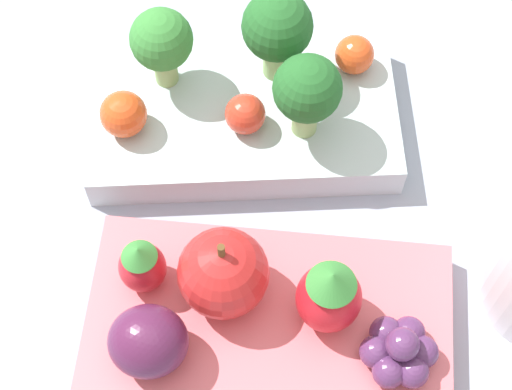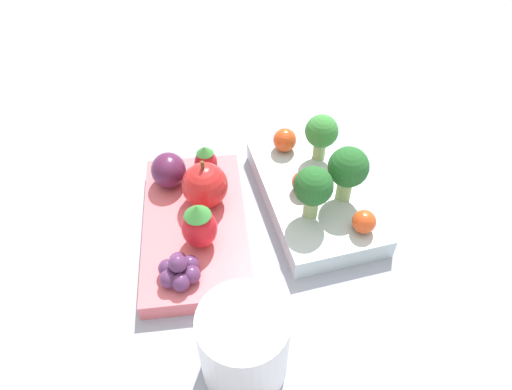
# 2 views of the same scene
# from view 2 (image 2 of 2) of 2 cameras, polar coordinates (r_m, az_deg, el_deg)

# --- Properties ---
(ground_plane) EXTENTS (4.00, 4.00, 0.00)m
(ground_plane) POSITION_cam_2_polar(r_m,az_deg,el_deg) (0.50, 0.03, -2.77)
(ground_plane) COLOR #939EB2
(bento_box_savoury) EXTENTS (0.19, 0.11, 0.02)m
(bento_box_savoury) POSITION_cam_2_polar(r_m,az_deg,el_deg) (0.51, 7.19, 0.02)
(bento_box_savoury) COLOR silver
(bento_box_savoury) RESTS_ON ground_plane
(bento_box_fruit) EXTENTS (0.20, 0.12, 0.02)m
(bento_box_fruit) POSITION_cam_2_polar(r_m,az_deg,el_deg) (0.48, -7.61, -3.87)
(bento_box_fruit) COLOR #DB6670
(bento_box_fruit) RESTS_ON ground_plane
(broccoli_floret_0) EXTENTS (0.04, 0.04, 0.06)m
(broccoli_floret_0) POSITION_cam_2_polar(r_m,az_deg,el_deg) (0.47, 11.43, 3.23)
(broccoli_floret_0) COLOR #93B770
(broccoli_floret_0) RESTS_ON bento_box_savoury
(broccoli_floret_1) EXTENTS (0.04, 0.04, 0.06)m
(broccoli_floret_1) POSITION_cam_2_polar(r_m,az_deg,el_deg) (0.45, 7.16, 0.90)
(broccoli_floret_1) COLOR #93B770
(broccoli_floret_1) RESTS_ON bento_box_savoury
(broccoli_floret_2) EXTENTS (0.04, 0.04, 0.06)m
(broccoli_floret_2) POSITION_cam_2_polar(r_m,az_deg,el_deg) (0.51, 8.18, 7.70)
(broccoli_floret_2) COLOR #93B770
(broccoli_floret_2) RESTS_ON bento_box_savoury
(cherry_tomato_0) EXTENTS (0.02, 0.02, 0.02)m
(cherry_tomato_0) POSITION_cam_2_polar(r_m,az_deg,el_deg) (0.46, 13.35, -3.26)
(cherry_tomato_0) COLOR #DB4C1E
(cherry_tomato_0) RESTS_ON bento_box_savoury
(cherry_tomato_1) EXTENTS (0.03, 0.03, 0.03)m
(cherry_tomato_1) POSITION_cam_2_polar(r_m,az_deg,el_deg) (0.54, 3.61, 6.87)
(cherry_tomato_1) COLOR #DB4C1E
(cherry_tomato_1) RESTS_ON bento_box_savoury
(cherry_tomato_2) EXTENTS (0.02, 0.02, 0.02)m
(cherry_tomato_2) POSITION_cam_2_polar(r_m,az_deg,el_deg) (0.49, 5.87, 1.59)
(cherry_tomato_2) COLOR red
(cherry_tomato_2) RESTS_ON bento_box_savoury
(apple) EXTENTS (0.05, 0.05, 0.06)m
(apple) POSITION_cam_2_polar(r_m,az_deg,el_deg) (0.47, -6.43, 1.22)
(apple) COLOR red
(apple) RESTS_ON bento_box_fruit
(strawberry_0) EXTENTS (0.03, 0.03, 0.04)m
(strawberry_0) POSITION_cam_2_polar(r_m,az_deg,el_deg) (0.51, -6.30, 4.23)
(strawberry_0) COLOR red
(strawberry_0) RESTS_ON bento_box_fruit
(strawberry_1) EXTENTS (0.03, 0.03, 0.05)m
(strawberry_1) POSITION_cam_2_polar(r_m,az_deg,el_deg) (0.44, -7.12, -3.84)
(strawberry_1) COLOR red
(strawberry_1) RESTS_ON bento_box_fruit
(plum) EXTENTS (0.04, 0.04, 0.04)m
(plum) POSITION_cam_2_polar(r_m,az_deg,el_deg) (0.51, -10.87, 3.07)
(plum) COLOR #511E42
(plum) RESTS_ON bento_box_fruit
(grape_cluster) EXTENTS (0.04, 0.04, 0.03)m
(grape_cluster) POSITION_cam_2_polar(r_m,az_deg,el_deg) (0.43, -9.58, -9.27)
(grape_cluster) COLOR #562D5B
(grape_cluster) RESTS_ON bento_box_fruit
(drinking_cup) EXTENTS (0.07, 0.07, 0.08)m
(drinking_cup) POSITION_cam_2_polar(r_m,az_deg,el_deg) (0.37, -1.56, -18.20)
(drinking_cup) COLOR white
(drinking_cup) RESTS_ON ground_plane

